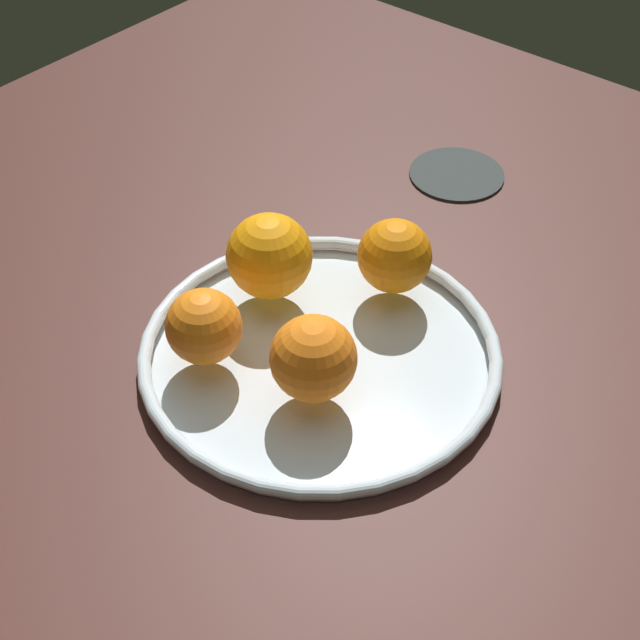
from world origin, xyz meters
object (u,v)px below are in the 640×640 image
object	(u,v)px
orange_front_left	(269,256)
orange_back_right	(392,255)
ambient_coaster	(457,173)
orange_back_left	(204,326)
fruit_bowl	(320,353)
orange_front_right	(313,358)

from	to	relation	value
orange_front_left	orange_back_right	world-z (taller)	orange_front_left
orange_front_left	ambient_coaster	xyz separation A→B (cm)	(1.49, 28.50, -5.38)
orange_back_right	orange_back_left	world-z (taller)	orange_back_right
fruit_bowl	ambient_coaster	xyz separation A→B (cm)	(-6.70, 31.31, -0.62)
ambient_coaster	fruit_bowl	bearing A→B (deg)	-77.92
fruit_bowl	orange_front_right	xyz separation A→B (cm)	(2.82, -4.21, 4.43)
ambient_coaster	orange_back_right	bearing A→B (deg)	-72.83
orange_front_right	ambient_coaster	world-z (taller)	orange_front_right
fruit_bowl	orange_back_left	world-z (taller)	orange_back_left
orange_back_left	orange_front_left	bearing A→B (deg)	98.55
orange_back_left	orange_back_right	bearing A→B (deg)	69.59
fruit_bowl	orange_front_left	size ratio (longest dim) A/B	4.04
orange_front_right	ambient_coaster	bearing A→B (deg)	105.00
orange_front_right	ambient_coaster	xyz separation A→B (cm)	(-9.52, 35.52, -5.04)
orange_back_right	ambient_coaster	distance (cm)	22.37
orange_back_left	ambient_coaster	distance (cm)	38.53
orange_front_right	orange_back_left	bearing A→B (deg)	-164.10
fruit_bowl	orange_front_right	distance (cm)	6.73
orange_front_left	orange_back_left	world-z (taller)	orange_front_left
orange_back_right	orange_back_left	xyz separation A→B (cm)	(-6.47, -17.39, -0.16)
orange_front_left	orange_back_left	distance (cm)	9.87
orange_back_left	ambient_coaster	bearing A→B (deg)	89.96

